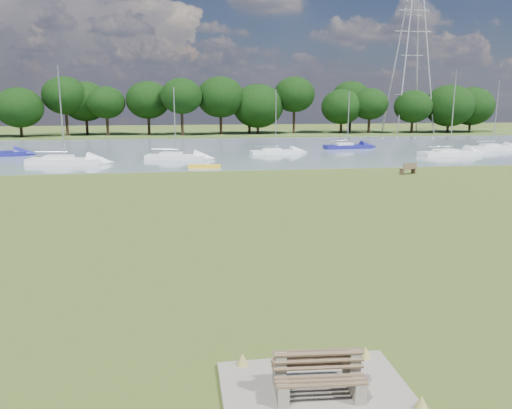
{
  "coord_description": "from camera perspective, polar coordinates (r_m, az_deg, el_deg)",
  "views": [
    {
      "loc": [
        -2.79,
        -23.64,
        6.44
      ],
      "look_at": [
        0.39,
        -2.0,
        1.84
      ],
      "focal_mm": 35.0,
      "sensor_mm": 36.0,
      "label": 1
    }
  ],
  "objects": [
    {
      "name": "bench_pair",
      "position": [
        11.65,
        7.06,
        -18.7
      ],
      "size": [
        2.05,
        1.3,
        1.06
      ],
      "rotation": [
        0.0,
        0.0,
        -0.07
      ],
      "color": "gray",
      "rests_on": "concrete_pad"
    },
    {
      "name": "sailboat_5",
      "position": [
        55.45,
        -9.23,
        5.57
      ],
      "size": [
        6.84,
        3.45,
        7.71
      ],
      "rotation": [
        0.0,
        0.0,
        -0.26
      ],
      "color": "white",
      "rests_on": "river"
    },
    {
      "name": "river",
      "position": [
        66.02,
        -5.94,
        6.21
      ],
      "size": [
        220.0,
        40.0,
        0.1
      ],
      "primitive_type": "cube",
      "color": "slate",
      "rests_on": "ground"
    },
    {
      "name": "sailboat_4",
      "position": [
        68.18,
        10.35,
        6.68
      ],
      "size": [
        6.47,
        2.42,
        7.43
      ],
      "rotation": [
        0.0,
        0.0,
        0.11
      ],
      "color": "navy",
      "rests_on": "river"
    },
    {
      "name": "tree_line",
      "position": [
        91.66,
        -9.67,
        11.64
      ],
      "size": [
        131.84,
        8.82,
        10.67
      ],
      "color": "black",
      "rests_on": "far_bank"
    },
    {
      "name": "sailboat_2",
      "position": [
        72.06,
        25.41,
        6.03
      ],
      "size": [
        6.45,
        2.47,
        8.81
      ],
      "rotation": [
        0.0,
        0.0,
        0.11
      ],
      "color": "white",
      "rests_on": "river"
    },
    {
      "name": "pylon",
      "position": [
        104.28,
        17.57,
        18.68
      ],
      "size": [
        7.35,
        5.15,
        31.26
      ],
      "color": "#B0B0B0",
      "rests_on": "far_bank"
    },
    {
      "name": "kayak",
      "position": [
        48.09,
        -5.91,
        4.36
      ],
      "size": [
        3.17,
        1.11,
        0.31
      ],
      "primitive_type": "cube",
      "rotation": [
        0.0,
        0.0,
        -0.13
      ],
      "color": "yellow",
      "rests_on": "river"
    },
    {
      "name": "sailboat_1",
      "position": [
        62.86,
        21.21,
        5.65
      ],
      "size": [
        7.72,
        3.23,
        9.79
      ],
      "rotation": [
        0.0,
        0.0,
        0.15
      ],
      "color": "white",
      "rests_on": "river"
    },
    {
      "name": "sailboat_7",
      "position": [
        54.53,
        -21.1,
        4.9
      ],
      "size": [
        7.67,
        3.18,
        9.74
      ],
      "rotation": [
        0.0,
        0.0,
        -0.15
      ],
      "color": "white",
      "rests_on": "river"
    },
    {
      "name": "far_bank",
      "position": [
        95.9,
        -6.75,
        7.94
      ],
      "size": [
        220.0,
        20.0,
        0.4
      ],
      "primitive_type": "cube",
      "color": "#4C6626",
      "rests_on": "ground"
    },
    {
      "name": "concrete_pad",
      "position": [
        11.9,
        7.0,
        -20.7
      ],
      "size": [
        4.2,
        3.2,
        0.1
      ],
      "primitive_type": "cube",
      "color": "gray",
      "rests_on": "ground"
    },
    {
      "name": "sailboat_0",
      "position": [
        60.5,
        2.19,
        6.18
      ],
      "size": [
        6.23,
        2.39,
        7.61
      ],
      "rotation": [
        0.0,
        0.0,
        0.12
      ],
      "color": "white",
      "rests_on": "river"
    },
    {
      "name": "ground",
      "position": [
        24.66,
        -1.58,
        -3.27
      ],
      "size": [
        220.0,
        220.0,
        0.0
      ],
      "primitive_type": "plane",
      "color": "brown"
    },
    {
      "name": "riverbank_bench",
      "position": [
        46.09,
        17.04,
        3.95
      ],
      "size": [
        1.7,
        1.05,
        1.01
      ],
      "rotation": [
        0.0,
        0.0,
        0.37
      ],
      "color": "brown",
      "rests_on": "ground"
    }
  ]
}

